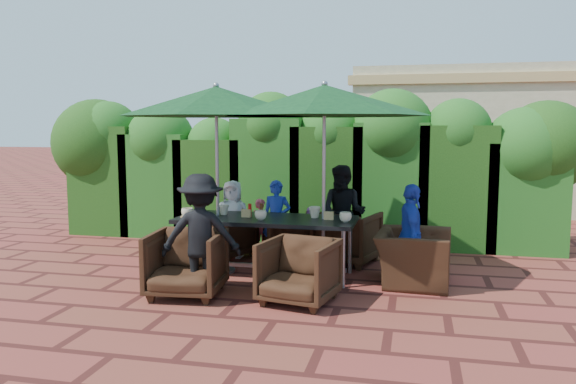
% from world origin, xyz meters
% --- Properties ---
extents(ground, '(80.00, 80.00, 0.00)m').
position_xyz_m(ground, '(0.00, 0.00, 0.00)').
color(ground, maroon).
rests_on(ground, ground).
extents(dining_table, '(2.26, 0.90, 0.75)m').
position_xyz_m(dining_table, '(0.04, -0.02, 0.67)').
color(dining_table, black).
rests_on(dining_table, ground).
extents(umbrella_left, '(2.48, 2.48, 2.46)m').
position_xyz_m(umbrella_left, '(-0.63, 0.02, 2.21)').
color(umbrella_left, gray).
rests_on(umbrella_left, ground).
extents(umbrella_right, '(2.58, 2.58, 2.46)m').
position_xyz_m(umbrella_right, '(0.76, 0.04, 2.21)').
color(umbrella_right, gray).
rests_on(umbrella_right, ground).
extents(chair_far_left, '(0.87, 0.85, 0.69)m').
position_xyz_m(chair_far_left, '(-0.78, 0.83, 0.34)').
color(chair_far_left, black).
rests_on(chair_far_left, ground).
extents(chair_far_mid, '(0.91, 0.89, 0.72)m').
position_xyz_m(chair_far_mid, '(0.14, 0.92, 0.36)').
color(chair_far_mid, black).
rests_on(chair_far_mid, ground).
extents(chair_far_right, '(0.95, 0.92, 0.80)m').
position_xyz_m(chair_far_right, '(0.97, 0.86, 0.40)').
color(chair_far_right, black).
rests_on(chair_far_right, ground).
extents(chair_near_left, '(0.86, 0.82, 0.82)m').
position_xyz_m(chair_near_left, '(-0.61, -1.07, 0.41)').
color(chair_near_left, black).
rests_on(chair_near_left, ground).
extents(chair_near_right, '(0.87, 0.83, 0.77)m').
position_xyz_m(chair_near_right, '(0.67, -1.04, 0.38)').
color(chair_near_right, black).
rests_on(chair_near_right, ground).
extents(chair_end_right, '(0.70, 1.02, 0.86)m').
position_xyz_m(chair_end_right, '(1.87, 0.02, 0.43)').
color(chair_end_right, black).
rests_on(chair_end_right, ground).
extents(adult_far_left, '(0.57, 0.35, 1.12)m').
position_xyz_m(adult_far_left, '(-0.72, 0.89, 0.56)').
color(adult_far_left, silver).
rests_on(adult_far_left, ground).
extents(adult_far_mid, '(0.41, 0.34, 1.14)m').
position_xyz_m(adult_far_mid, '(-0.05, 0.88, 0.57)').
color(adult_far_mid, '#203BAE').
rests_on(adult_far_mid, ground).
extents(adult_far_right, '(0.71, 0.51, 1.36)m').
position_xyz_m(adult_far_right, '(0.89, 1.01, 0.68)').
color(adult_far_right, black).
rests_on(adult_far_right, ground).
extents(adult_near_left, '(0.95, 0.61, 1.38)m').
position_xyz_m(adult_near_left, '(-0.46, -1.00, 0.69)').
color(adult_near_left, black).
rests_on(adult_near_left, ground).
extents(adult_end_right, '(0.46, 0.76, 1.22)m').
position_xyz_m(adult_end_right, '(1.84, -0.02, 0.61)').
color(adult_end_right, '#203BAE').
rests_on(adult_end_right, ground).
extents(child_left, '(0.37, 0.35, 0.84)m').
position_xyz_m(child_left, '(-0.35, 1.10, 0.42)').
color(child_left, '#F1556F').
rests_on(child_left, ground).
extents(child_right, '(0.31, 0.27, 0.74)m').
position_xyz_m(child_right, '(0.41, 1.10, 0.37)').
color(child_right, '#994AA1').
rests_on(child_right, ground).
extents(pedestrian_a, '(1.62, 0.60, 1.73)m').
position_xyz_m(pedestrian_a, '(1.39, 4.17, 0.87)').
color(pedestrian_a, green).
rests_on(pedestrian_a, ground).
extents(pedestrian_b, '(0.85, 0.63, 1.61)m').
position_xyz_m(pedestrian_b, '(2.25, 4.35, 0.80)').
color(pedestrian_b, '#F1556F').
rests_on(pedestrian_b, ground).
extents(pedestrian_c, '(1.20, 0.92, 1.70)m').
position_xyz_m(pedestrian_c, '(3.34, 4.41, 0.85)').
color(pedestrian_c, gray).
rests_on(pedestrian_c, ground).
extents(cup_a, '(0.15, 0.15, 0.12)m').
position_xyz_m(cup_a, '(-0.94, -0.23, 0.81)').
color(cup_a, beige).
rests_on(cup_a, dining_table).
extents(cup_b, '(0.14, 0.14, 0.13)m').
position_xyz_m(cup_b, '(-0.56, 0.08, 0.81)').
color(cup_b, beige).
rests_on(cup_b, dining_table).
extents(cup_c, '(0.15, 0.15, 0.12)m').
position_xyz_m(cup_c, '(0.02, -0.21, 0.81)').
color(cup_c, beige).
rests_on(cup_c, dining_table).
extents(cup_d, '(0.15, 0.15, 0.14)m').
position_xyz_m(cup_d, '(0.64, 0.10, 0.82)').
color(cup_d, beige).
rests_on(cup_d, dining_table).
extents(cup_e, '(0.15, 0.15, 0.12)m').
position_xyz_m(cup_e, '(1.06, -0.12, 0.81)').
color(cup_e, beige).
rests_on(cup_e, dining_table).
extents(ketchup_bottle, '(0.04, 0.04, 0.17)m').
position_xyz_m(ketchup_bottle, '(-0.18, -0.02, 0.83)').
color(ketchup_bottle, '#B20C0A').
rests_on(ketchup_bottle, dining_table).
extents(sauce_bottle, '(0.04, 0.04, 0.17)m').
position_xyz_m(sauce_bottle, '(-0.04, 0.05, 0.83)').
color(sauce_bottle, '#4C230C').
rests_on(sauce_bottle, dining_table).
extents(serving_tray, '(0.35, 0.25, 0.02)m').
position_xyz_m(serving_tray, '(-0.85, -0.15, 0.76)').
color(serving_tray, '#AC8353').
rests_on(serving_tray, dining_table).
extents(number_block_left, '(0.12, 0.06, 0.10)m').
position_xyz_m(number_block_left, '(-0.22, -0.04, 0.80)').
color(number_block_left, '#DAB570').
rests_on(number_block_left, dining_table).
extents(number_block_right, '(0.12, 0.06, 0.10)m').
position_xyz_m(number_block_right, '(0.84, -0.00, 0.80)').
color(number_block_right, '#DAB570').
rests_on(number_block_right, dining_table).
extents(hedge_wall, '(9.10, 1.60, 2.50)m').
position_xyz_m(hedge_wall, '(-0.06, 2.32, 1.34)').
color(hedge_wall, '#183E10').
rests_on(hedge_wall, ground).
extents(building, '(6.20, 3.08, 3.20)m').
position_xyz_m(building, '(3.50, 6.99, 1.61)').
color(building, beige).
rests_on(building, ground).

